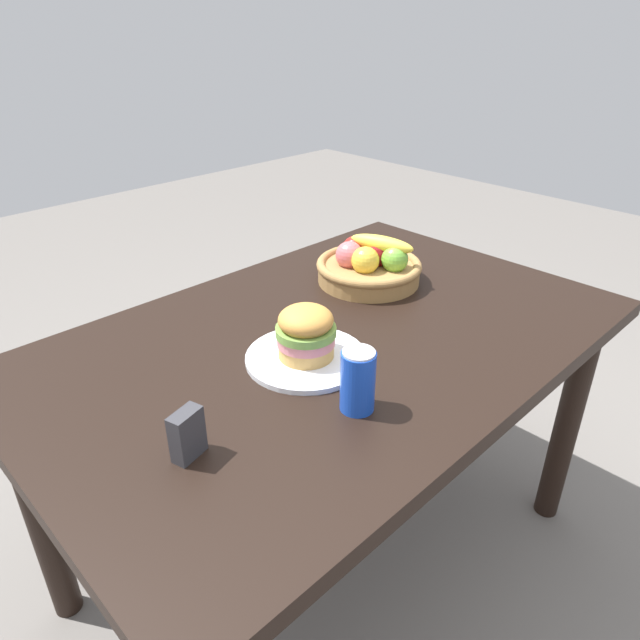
% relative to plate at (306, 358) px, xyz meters
% --- Properties ---
extents(ground_plane, '(8.00, 8.00, 0.00)m').
position_rel_plate_xyz_m(ground_plane, '(0.12, 0.04, -0.76)').
color(ground_plane, slate).
extents(dining_table, '(1.40, 0.90, 0.75)m').
position_rel_plate_xyz_m(dining_table, '(0.12, 0.04, -0.11)').
color(dining_table, black).
rests_on(dining_table, ground_plane).
extents(plate, '(0.26, 0.26, 0.01)m').
position_rel_plate_xyz_m(plate, '(0.00, 0.00, 0.00)').
color(plate, white).
rests_on(plate, dining_table).
extents(sandwich, '(0.13, 0.13, 0.12)m').
position_rel_plate_xyz_m(sandwich, '(0.00, 0.00, 0.06)').
color(sandwich, tan).
rests_on(sandwich, plate).
extents(soda_can, '(0.07, 0.07, 0.13)m').
position_rel_plate_xyz_m(soda_can, '(-0.05, -0.19, 0.06)').
color(soda_can, blue).
rests_on(soda_can, dining_table).
extents(fruit_basket, '(0.29, 0.29, 0.14)m').
position_rel_plate_xyz_m(fruit_basket, '(0.41, 0.18, 0.04)').
color(fruit_basket, '#9E7542').
rests_on(fruit_basket, dining_table).
extents(napkin_holder, '(0.07, 0.04, 0.09)m').
position_rel_plate_xyz_m(napkin_holder, '(-0.35, -0.08, 0.04)').
color(napkin_holder, '#333338').
rests_on(napkin_holder, dining_table).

